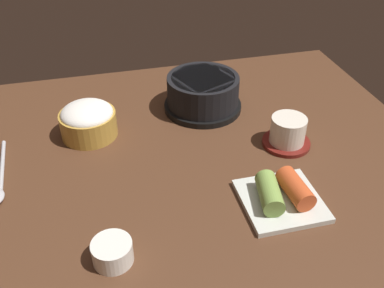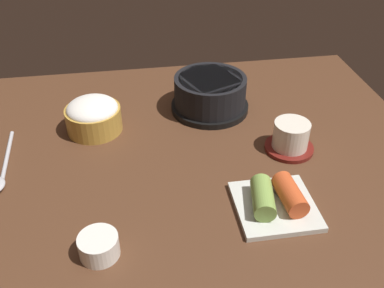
# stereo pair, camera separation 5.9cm
# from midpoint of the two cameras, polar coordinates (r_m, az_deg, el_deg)

# --- Properties ---
(dining_table) EXTENTS (1.00, 0.76, 0.02)m
(dining_table) POSITION_cam_midpoint_polar(r_m,az_deg,el_deg) (0.86, -3.58, -1.63)
(dining_table) COLOR #4C2D1C
(dining_table) RESTS_ON ground
(stone_pot) EXTENTS (0.17, 0.17, 0.08)m
(stone_pot) POSITION_cam_midpoint_polar(r_m,az_deg,el_deg) (0.97, -0.31, 6.73)
(stone_pot) COLOR black
(stone_pot) RESTS_ON dining_table
(rice_bowl) EXTENTS (0.12, 0.12, 0.07)m
(rice_bowl) POSITION_cam_midpoint_polar(r_m,az_deg,el_deg) (0.92, -15.37, 3.02)
(rice_bowl) COLOR #B78C38
(rice_bowl) RESTS_ON dining_table
(tea_cup_with_saucer) EXTENTS (0.10, 0.10, 0.06)m
(tea_cup_with_saucer) POSITION_cam_midpoint_polar(r_m,az_deg,el_deg) (0.87, 10.60, 1.47)
(tea_cup_with_saucer) COLOR maroon
(tea_cup_with_saucer) RESTS_ON dining_table
(kimchi_plate) EXTENTS (0.13, 0.13, 0.05)m
(kimchi_plate) POSITION_cam_midpoint_polar(r_m,az_deg,el_deg) (0.74, 9.50, -6.75)
(kimchi_plate) COLOR silver
(kimchi_plate) RESTS_ON dining_table
(side_bowl_near) EXTENTS (0.06, 0.06, 0.04)m
(side_bowl_near) POSITION_cam_midpoint_polar(r_m,az_deg,el_deg) (0.66, -13.06, -13.71)
(side_bowl_near) COLOR white
(side_bowl_near) RESTS_ON dining_table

